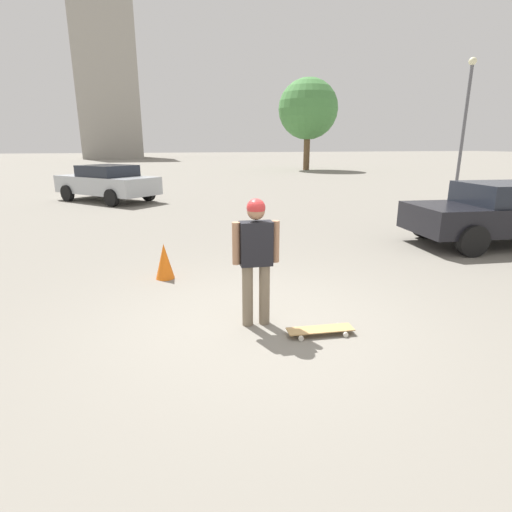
# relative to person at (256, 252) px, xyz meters

# --- Properties ---
(ground_plane) EXTENTS (220.00, 220.00, 0.00)m
(ground_plane) POSITION_rel_person_xyz_m (0.00, 0.00, -0.97)
(ground_plane) COLOR gray
(person) EXTENTS (0.59, 0.23, 1.63)m
(person) POSITION_rel_person_xyz_m (0.00, 0.00, 0.00)
(person) COLOR #7A6B56
(person) RESTS_ON ground_plane
(skateboard) EXTENTS (0.84, 0.34, 0.07)m
(skateboard) POSITION_rel_person_xyz_m (0.68, -0.50, -0.91)
(skateboard) COLOR tan
(skateboard) RESTS_ON ground_plane
(car_parked_near) EXTENTS (4.25, 2.30, 1.42)m
(car_parked_near) POSITION_rel_person_xyz_m (6.57, 2.57, -0.23)
(car_parked_near) COLOR black
(car_parked_near) RESTS_ON ground_plane
(car_parked_far) EXTENTS (4.28, 4.48, 1.44)m
(car_parked_far) POSITION_rel_person_xyz_m (-2.57, 12.82, -0.21)
(car_parked_far) COLOR #ADB2B7
(car_parked_far) RESTS_ON ground_plane
(building_block_distant) EXTENTS (9.06, 11.37, 22.32)m
(building_block_distant) POSITION_rel_person_xyz_m (-4.82, 68.58, 10.19)
(building_block_distant) COLOR #9E998E
(building_block_distant) RESTS_ON ground_plane
(tree_distant) EXTENTS (5.16, 5.16, 7.78)m
(tree_distant) POSITION_rel_person_xyz_m (13.28, 29.60, 4.20)
(tree_distant) COLOR brown
(tree_distant) RESTS_ON ground_plane
(traffic_cone) EXTENTS (0.32, 0.32, 0.62)m
(traffic_cone) POSITION_rel_person_xyz_m (-1.01, 2.20, -0.66)
(traffic_cone) COLOR orange
(traffic_cone) RESTS_ON ground_plane
(lamp_post) EXTENTS (0.28, 0.28, 5.28)m
(lamp_post) POSITION_rel_person_xyz_m (10.60, 8.41, 2.15)
(lamp_post) COLOR #59595E
(lamp_post) RESTS_ON ground_plane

